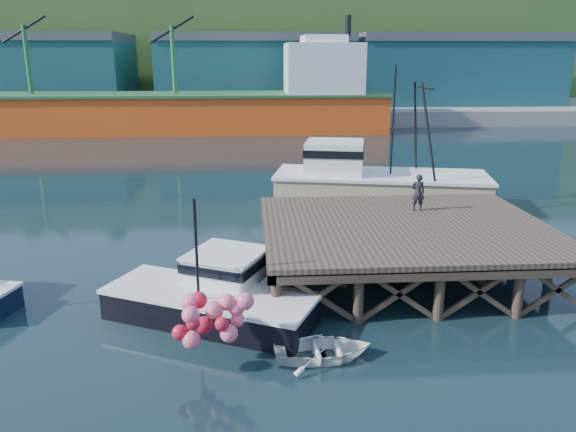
{
  "coord_description": "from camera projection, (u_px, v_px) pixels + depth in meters",
  "views": [
    {
      "loc": [
        -0.98,
        -22.35,
        8.94
      ],
      "look_at": [
        0.66,
        2.0,
        1.99
      ],
      "focal_mm": 35.0,
      "sensor_mm": 36.0,
      "label": 1
    }
  ],
  "objects": [
    {
      "name": "warehouse_right",
      "position": [
        450.0,
        73.0,
        86.49
      ],
      "size": [
        30.0,
        16.0,
        9.0
      ],
      "primitive_type": "cube",
      "color": "#185150",
      "rests_on": "far_quay"
    },
    {
      "name": "wharf",
      "position": [
        406.0,
        229.0,
        23.61
      ],
      "size": [
        12.0,
        10.0,
        2.62
      ],
      "color": "brown",
      "rests_on": "ground"
    },
    {
      "name": "dinghy",
      "position": [
        323.0,
        349.0,
        17.16
      ],
      "size": [
        3.17,
        2.37,
        0.63
      ],
      "primitive_type": "imported",
      "rotation": [
        0.0,
        0.0,
        1.64
      ],
      "color": "white",
      "rests_on": "ground"
    },
    {
      "name": "boat_black",
      "position": [
        215.0,
        295.0,
        19.78
      ],
      "size": [
        7.88,
        6.59,
        4.59
      ],
      "rotation": [
        0.0,
        0.0,
        -0.44
      ],
      "color": "black",
      "rests_on": "ground"
    },
    {
      "name": "trawler",
      "position": [
        376.0,
        181.0,
        33.78
      ],
      "size": [
        13.31,
        7.03,
        8.47
      ],
      "rotation": [
        0.0,
        0.0,
        -0.21
      ],
      "color": "tan",
      "rests_on": "ground"
    },
    {
      "name": "hillside",
      "position": [
        253.0,
        46.0,
        116.91
      ],
      "size": [
        220.0,
        50.0,
        22.0
      ],
      "primitive_type": "cube",
      "color": "#2D511E",
      "rests_on": "ground"
    },
    {
      "name": "warehouse_left",
      "position": [
        17.0,
        74.0,
        82.3
      ],
      "size": [
        32.0,
        16.0,
        9.0
      ],
      "primitive_type": "cube",
      "color": "#185150",
      "rests_on": "far_quay"
    },
    {
      "name": "far_quay",
      "position": [
        256.0,
        107.0,
        90.86
      ],
      "size": [
        160.0,
        40.0,
        2.0
      ],
      "primitive_type": "cube",
      "color": "gray",
      "rests_on": "ground"
    },
    {
      "name": "dockworker",
      "position": [
        418.0,
        192.0,
        25.59
      ],
      "size": [
        0.66,
        0.47,
        1.69
      ],
      "primitive_type": "imported",
      "rotation": [
        0.0,
        0.0,
        3.03
      ],
      "color": "black",
      "rests_on": "wharf"
    },
    {
      "name": "ground",
      "position": [
        276.0,
        274.0,
        23.96
      ],
      "size": [
        300.0,
        300.0,
        0.0
      ],
      "primitive_type": "plane",
      "color": "black",
      "rests_on": "ground"
    },
    {
      "name": "warehouse_mid",
      "position": [
        256.0,
        73.0,
        84.56
      ],
      "size": [
        28.0,
        16.0,
        9.0
      ],
      "primitive_type": "cube",
      "color": "#185150",
      "rests_on": "far_quay"
    },
    {
      "name": "cargo_ship",
      "position": [
        188.0,
        104.0,
        68.57
      ],
      "size": [
        55.5,
        10.0,
        13.75
      ],
      "color": "#F15316",
      "rests_on": "ground"
    }
  ]
}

